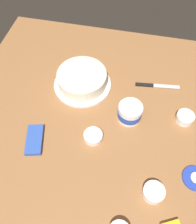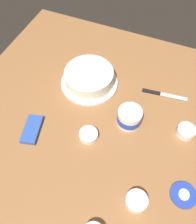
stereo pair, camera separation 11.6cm
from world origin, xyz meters
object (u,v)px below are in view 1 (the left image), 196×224
object	(u,v)px
sprinkle_bowl_green	(185,118)
candy_box_lower	(35,140)
frosting_tub	(130,112)
frosted_cake	(82,79)
frosting_tub_lid	(195,178)
sprinkle_bowl_yellow	(93,136)
sprinkle_bowl_blue	(154,192)
spreading_knife	(153,85)

from	to	relation	value
sprinkle_bowl_green	candy_box_lower	distance (m)	0.72
frosting_tub	candy_box_lower	distance (m)	0.47
frosted_cake	frosting_tub_lid	distance (m)	0.72
sprinkle_bowl_yellow	candy_box_lower	bearing A→B (deg)	-74.51
frosting_tub_lid	sprinkle_bowl_yellow	size ratio (longest dim) A/B	1.25
frosting_tub_lid	sprinkle_bowl_green	distance (m)	0.29
frosting_tub	frosting_tub_lid	xyz separation A→B (m)	(0.25, 0.32, -0.04)
frosting_tub_lid	sprinkle_bowl_green	bearing A→B (deg)	-169.80
sprinkle_bowl_blue	candy_box_lower	xyz separation A→B (m)	(-0.13, -0.56, -0.01)
spreading_knife	candy_box_lower	xyz separation A→B (m)	(0.45, -0.51, 0.01)
frosting_tub_lid	sprinkle_bowl_blue	distance (m)	0.20
sprinkle_bowl_green	candy_box_lower	bearing A→B (deg)	-68.71
frosting_tub_lid	candy_box_lower	distance (m)	0.73
frosted_cake	sprinkle_bowl_green	world-z (taller)	frosted_cake
frosting_tub	sprinkle_bowl_yellow	size ratio (longest dim) A/B	1.33
frosting_tub	sprinkle_bowl_yellow	xyz separation A→B (m)	(0.15, -0.15, -0.03)
sprinkle_bowl_green	sprinkle_bowl_blue	xyz separation A→B (m)	(0.39, -0.12, 0.00)
frosted_cake	spreading_knife	world-z (taller)	frosted_cake
frosting_tub_lid	sprinkle_bowl_yellow	bearing A→B (deg)	-101.91
frosting_tub_lid	frosting_tub	bearing A→B (deg)	-127.83
frosted_cake	candy_box_lower	size ratio (longest dim) A/B	2.04
frosting_tub	sprinkle_bowl_green	size ratio (longest dim) A/B	1.38
spreading_knife	sprinkle_bowl_yellow	bearing A→B (deg)	-33.56
frosted_cake	sprinkle_bowl_green	distance (m)	0.55
spreading_knife	sprinkle_bowl_blue	size ratio (longest dim) A/B	2.67
spreading_knife	sprinkle_bowl_blue	bearing A→B (deg)	4.66
frosted_cake	spreading_knife	xyz separation A→B (m)	(-0.07, 0.38, -0.04)
frosting_tub_lid	sprinkle_bowl_blue	bearing A→B (deg)	-59.37
spreading_knife	candy_box_lower	size ratio (longest dim) A/B	1.58
sprinkle_bowl_blue	spreading_knife	bearing A→B (deg)	-175.34
frosted_cake	sprinkle_bowl_yellow	bearing A→B (deg)	22.97
sprinkle_bowl_blue	frosted_cake	bearing A→B (deg)	-139.80
frosted_cake	frosting_tub	xyz separation A→B (m)	(0.15, 0.27, -0.00)
sprinkle_bowl_blue	candy_box_lower	world-z (taller)	sprinkle_bowl_blue
sprinkle_bowl_yellow	candy_box_lower	distance (m)	0.27
sprinkle_bowl_yellow	sprinkle_bowl_blue	world-z (taller)	sprinkle_bowl_blue
sprinkle_bowl_green	sprinkle_bowl_yellow	distance (m)	0.46
frosting_tub	candy_box_lower	bearing A→B (deg)	-61.59
frosted_cake	spreading_knife	size ratio (longest dim) A/B	1.29
candy_box_lower	spreading_knife	bearing A→B (deg)	117.10
frosting_tub	sprinkle_bowl_yellow	bearing A→B (deg)	-44.79
sprinkle_bowl_green	frosted_cake	bearing A→B (deg)	-101.49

